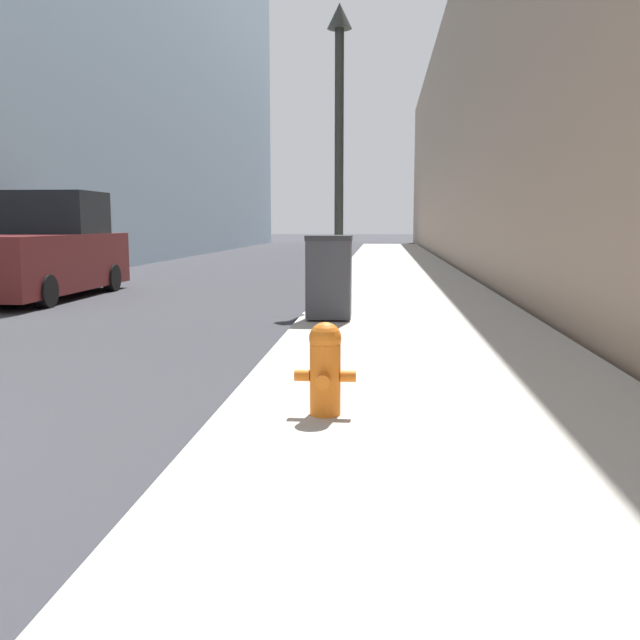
{
  "coord_description": "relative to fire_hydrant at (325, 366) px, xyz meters",
  "views": [
    {
      "loc": [
        4.98,
        -3.56,
        1.62
      ],
      "look_at": [
        3.08,
        18.35,
        -1.38
      ],
      "focal_mm": 40.0,
      "sensor_mm": 36.0,
      "label": 1
    }
  ],
  "objects": [
    {
      "name": "lamppost",
      "position": [
        -0.44,
        9.01,
        3.05
      ],
      "size": [
        0.48,
        0.48,
        5.73
      ],
      "color": "#2D332D",
      "rests_on": "sidewalk_right"
    },
    {
      "name": "building_right_stone",
      "position": [
        8.99,
        24.12,
        4.81
      ],
      "size": [
        12.0,
        60.0,
        10.64
      ],
      "color": "#9E7F66",
      "rests_on": "ground"
    },
    {
      "name": "trash_bin",
      "position": [
        -0.38,
        5.53,
        0.28
      ],
      "size": [
        0.7,
        0.61,
        1.31
      ],
      "color": "#3D3D42",
      "rests_on": "sidewalk_right"
    },
    {
      "name": "fire_hydrant",
      "position": [
        0.0,
        0.0,
        0.0
      ],
      "size": [
        0.48,
        0.37,
        0.74
      ],
      "color": "orange",
      "rests_on": "sidewalk_right"
    },
    {
      "name": "building_left_glass",
      "position": [
        -14.84,
        24.12,
        10.14
      ],
      "size": [
        12.0,
        60.0,
        21.3
      ],
      "color": "#849EB2",
      "rests_on": "ground"
    },
    {
      "name": "sidewalk_right",
      "position": [
        1.01,
        16.12,
        -0.45
      ],
      "size": [
        3.77,
        60.0,
        0.12
      ],
      "color": "#ADA89E",
      "rests_on": "ground"
    },
    {
      "name": "pickup_truck",
      "position": [
        -6.94,
        9.53,
        0.45
      ],
      "size": [
        2.13,
        5.45,
        2.33
      ],
      "color": "#561919",
      "rests_on": "ground"
    }
  ]
}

